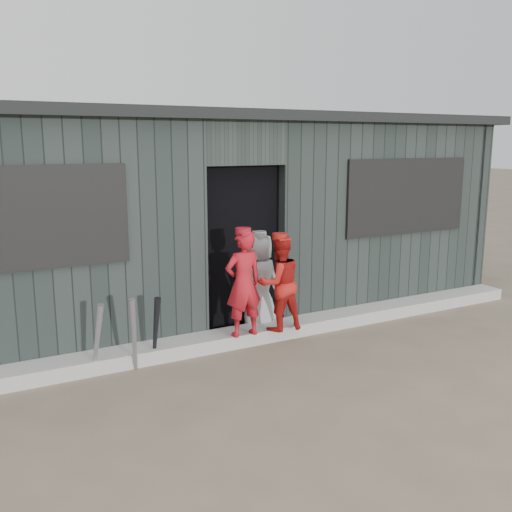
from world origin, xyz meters
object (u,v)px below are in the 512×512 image
bat_right (156,330)px  player_red_right (279,283)px  bat_mid (134,335)px  player_grey_back (259,283)px  dugout (197,214)px  bat_left (97,339)px  player_red_left (243,284)px

bat_right → player_red_right: player_red_right is taller
bat_mid → player_grey_back: bearing=17.3°
bat_mid → dugout: size_ratio=0.10×
player_red_right → player_grey_back: size_ratio=0.91×
bat_left → player_red_left: 1.65m
bat_mid → bat_right: (0.27, 0.13, -0.03)m
player_red_right → bat_right: bearing=0.5°
bat_mid → player_red_left: size_ratio=0.67×
player_red_right → player_red_left: bearing=0.3°
bat_mid → player_grey_back: size_ratio=0.66×
player_red_right → dugout: dugout is taller
player_red_left → bat_right: bearing=-2.4°
player_grey_back → dugout: (-0.20, 1.42, 0.69)m
bat_right → player_red_right: (1.45, -0.05, 0.33)m
bat_left → dugout: (1.84, 1.86, 0.91)m
bat_right → player_grey_back: player_grey_back is taller
bat_left → bat_right: (0.61, 0.04, -0.01)m
player_red_right → player_grey_back: 0.46m
player_red_right → dugout: bearing=-81.1°
player_red_right → bat_mid: bearing=5.1°
bat_left → dugout: bearing=45.2°
bat_left → player_grey_back: 2.10m
bat_right → player_red_left: bearing=-1.7°
bat_mid → dugout: dugout is taller
player_red_left → player_grey_back: player_red_left is taller
player_red_left → dugout: 1.94m
dugout → bat_left: bearing=-134.8°
player_grey_back → bat_mid: bearing=8.9°
bat_left → bat_mid: size_ratio=0.96×
bat_right → bat_left: bearing=-176.3°
player_red_left → dugout: dugout is taller
player_red_left → player_red_right: player_red_left is taller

